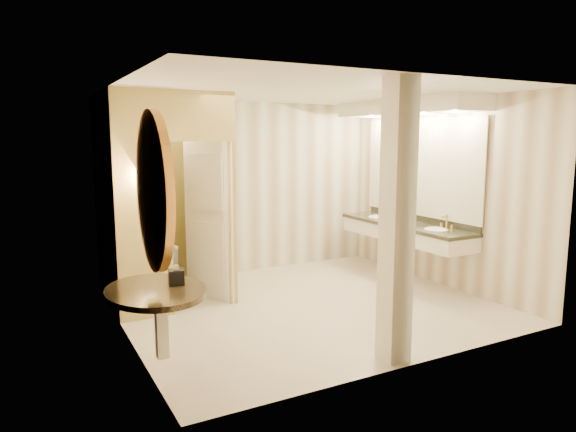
# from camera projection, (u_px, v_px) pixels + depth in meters

# --- Properties ---
(floor) EXTENTS (4.50, 4.50, 0.00)m
(floor) POSITION_uv_depth(u_px,v_px,m) (307.00, 305.00, 6.63)
(floor) COLOR beige
(floor) RESTS_ON ground
(ceiling) EXTENTS (4.50, 4.50, 0.00)m
(ceiling) POSITION_uv_depth(u_px,v_px,m) (308.00, 91.00, 6.22)
(ceiling) COLOR white
(ceiling) RESTS_ON wall_back
(wall_back) EXTENTS (4.50, 0.02, 2.70)m
(wall_back) POSITION_uv_depth(u_px,v_px,m) (244.00, 188.00, 8.17)
(wall_back) COLOR #EDE5CD
(wall_back) RESTS_ON floor
(wall_front) EXTENTS (4.50, 0.02, 2.70)m
(wall_front) POSITION_uv_depth(u_px,v_px,m) (418.00, 225.00, 4.68)
(wall_front) COLOR #EDE5CD
(wall_front) RESTS_ON floor
(wall_left) EXTENTS (0.02, 4.00, 2.70)m
(wall_left) POSITION_uv_depth(u_px,v_px,m) (122.00, 214.00, 5.37)
(wall_left) COLOR #EDE5CD
(wall_left) RESTS_ON floor
(wall_right) EXTENTS (0.02, 4.00, 2.70)m
(wall_right) POSITION_uv_depth(u_px,v_px,m) (441.00, 193.00, 7.47)
(wall_right) COLOR #EDE5CD
(wall_right) RESTS_ON floor
(toilet_closet) EXTENTS (1.50, 1.55, 2.70)m
(toilet_closet) POSITION_uv_depth(u_px,v_px,m) (196.00, 196.00, 6.74)
(toilet_closet) COLOR #D2C26D
(toilet_closet) RESTS_ON floor
(wall_sconce) EXTENTS (0.14, 0.14, 0.42)m
(wall_sconce) POSITION_uv_depth(u_px,v_px,m) (143.00, 174.00, 5.84)
(wall_sconce) COLOR gold
(wall_sconce) RESTS_ON toilet_closet
(vanity) EXTENTS (0.75, 2.59, 2.09)m
(vanity) POSITION_uv_depth(u_px,v_px,m) (408.00, 173.00, 7.65)
(vanity) COLOR white
(vanity) RESTS_ON floor
(console_shelf) EXTENTS (1.04, 1.04, 1.97)m
(console_shelf) POSITION_uv_depth(u_px,v_px,m) (155.00, 234.00, 4.29)
(console_shelf) COLOR black
(console_shelf) RESTS_ON floor
(pillar) EXTENTS (0.25, 0.25, 2.70)m
(pillar) POSITION_uv_depth(u_px,v_px,m) (397.00, 223.00, 4.82)
(pillar) COLOR white
(pillar) RESTS_ON floor
(tissue_box) EXTENTS (0.15, 0.15, 0.13)m
(tissue_box) POSITION_uv_depth(u_px,v_px,m) (176.00, 277.00, 4.47)
(tissue_box) COLOR black
(tissue_box) RESTS_ON console_shelf
(toilet) EXTENTS (0.56, 0.81, 0.76)m
(toilet) POSITION_uv_depth(u_px,v_px,m) (152.00, 270.00, 6.90)
(toilet) COLOR white
(toilet) RESTS_ON floor
(soap_bottle_a) EXTENTS (0.08, 0.08, 0.14)m
(soap_bottle_a) POSITION_uv_depth(u_px,v_px,m) (395.00, 218.00, 7.76)
(soap_bottle_a) COLOR beige
(soap_bottle_a) RESTS_ON vanity
(soap_bottle_b) EXTENTS (0.13, 0.13, 0.13)m
(soap_bottle_b) POSITION_uv_depth(u_px,v_px,m) (407.00, 218.00, 7.75)
(soap_bottle_b) COLOR silver
(soap_bottle_b) RESTS_ON vanity
(soap_bottle_c) EXTENTS (0.09, 0.09, 0.19)m
(soap_bottle_c) POSITION_uv_depth(u_px,v_px,m) (414.00, 219.00, 7.47)
(soap_bottle_c) COLOR #C6B28C
(soap_bottle_c) RESTS_ON vanity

